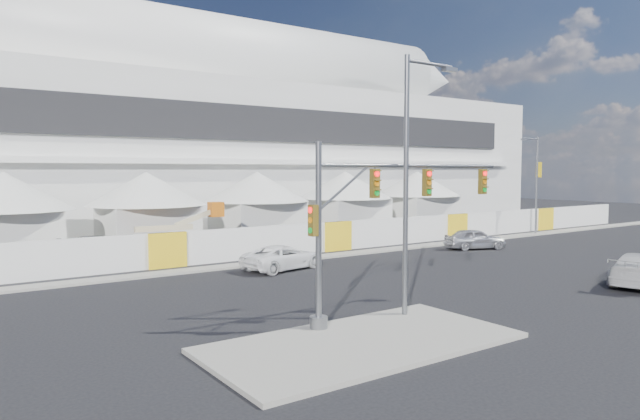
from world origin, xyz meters
TOP-DOWN VIEW (x-y plane):
  - ground at (0.00, 0.00)m, footprint 160.00×160.00m
  - median_island at (-6.00, -3.00)m, footprint 10.00×5.00m
  - far_curb at (20.00, 12.50)m, footprint 80.00×1.20m
  - stadium at (8.71, 41.50)m, footprint 80.00×24.80m
  - tent_row at (0.50, 24.00)m, footprint 53.40×8.40m
  - hoarding_fence at (6.00, 14.50)m, footprint 70.00×0.25m
  - scaffold_tower at (46.00, 36.00)m, footprint 4.40×4.40m
  - sedan_silver at (14.33, 9.51)m, footprint 3.17×4.57m
  - pickup_curb at (-0.92, 10.20)m, footprint 3.26×5.29m
  - lot_car_a at (17.77, 19.00)m, footprint 3.22×4.59m
  - lot_car_b at (25.48, 18.37)m, footprint 1.89×3.82m
  - lot_car_c at (-8.20, 20.16)m, footprint 2.13×4.99m
  - traffic_mast at (-4.19, -1.06)m, footprint 9.31×0.61m
  - streetlight_median at (-2.40, -1.36)m, footprint 2.64×0.26m
  - streetlight_curb at (25.57, 12.50)m, footprint 2.47×0.56m
  - boom_lift at (-5.42, 17.95)m, footprint 6.78×1.71m

SIDE VIEW (x-z plane):
  - ground at x=0.00m, z-range 0.00..0.00m
  - far_curb at x=20.00m, z-range 0.00..0.12m
  - median_island at x=-6.00m, z-range 0.00..0.15m
  - lot_car_b at x=25.48m, z-range 0.00..1.25m
  - pickup_curb at x=-0.92m, z-range 0.00..1.37m
  - lot_car_a at x=17.77m, z-range 0.00..1.43m
  - lot_car_c at x=-8.20m, z-range 0.00..1.43m
  - sedan_silver at x=14.33m, z-range 0.00..1.44m
  - boom_lift at x=-5.42m, z-range -0.79..2.64m
  - hoarding_fence at x=6.00m, z-range 0.00..2.00m
  - tent_row at x=0.50m, z-range 0.45..5.85m
  - traffic_mast at x=-4.19m, z-range 0.59..6.91m
  - streetlight_curb at x=25.57m, z-range 0.67..9.00m
  - streetlight_median at x=-2.40m, z-range 0.86..10.39m
  - scaffold_tower at x=46.00m, z-range 0.00..12.00m
  - stadium at x=8.71m, z-range -1.54..20.44m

